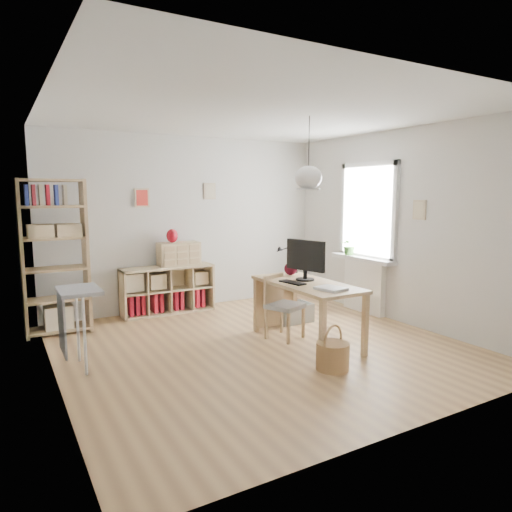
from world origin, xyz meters
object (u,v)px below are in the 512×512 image
cube_shelf (166,293)px  drawer_chest (179,254)px  tall_bookshelf (54,251)px  chair (281,302)px  storage_chest (291,309)px  desk (307,290)px  monitor (305,258)px

cube_shelf → drawer_chest: 0.64m
drawer_chest → tall_bookshelf: bearing=-172.0°
cube_shelf → chair: (0.86, -1.91, 0.16)m
chair → storage_chest: (0.54, 0.58, -0.28)m
cube_shelf → tall_bookshelf: size_ratio=0.70×
desk → chair: chair is taller
cube_shelf → monitor: 2.48m
cube_shelf → storage_chest: (1.41, -1.34, -0.12)m
desk → drawer_chest: drawer_chest is taller
desk → drawer_chest: bearing=110.4°
tall_bookshelf → monitor: size_ratio=3.52×
cube_shelf → chair: size_ratio=1.75×
chair → drawer_chest: 2.03m
tall_bookshelf → monitor: 3.22m
monitor → drawer_chest: (-0.88, 2.06, -0.13)m
cube_shelf → storage_chest: cube_shelf is taller
desk → drawer_chest: (-0.81, 2.19, 0.24)m
monitor → desk: bearing=-131.3°
cube_shelf → tall_bookshelf: tall_bookshelf is taller
desk → monitor: bearing=62.4°
chair → storage_chest: 0.84m
cube_shelf → chair: chair is taller
cube_shelf → monitor: size_ratio=2.46×
cube_shelf → drawer_chest: drawer_chest is taller
tall_bookshelf → storage_chest: size_ratio=3.45×
chair → storage_chest: bearing=24.8°
monitor → storage_chest: bearing=53.7°
desk → tall_bookshelf: bearing=143.0°
desk → cube_shelf: desk is taller
monitor → chair: bearing=126.1°
chair → monitor: 0.64m
desk → storage_chest: (0.38, 0.89, -0.48)m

